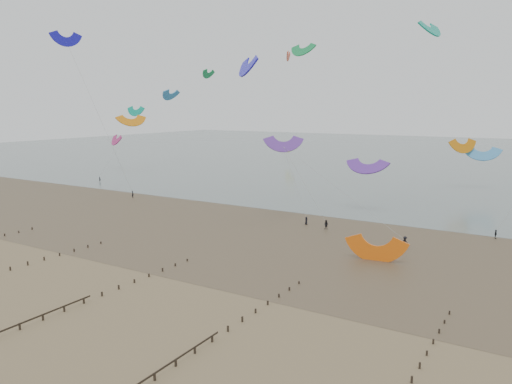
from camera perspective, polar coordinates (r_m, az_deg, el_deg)
ground at (r=67.86m, az=-17.04°, el=-9.67°), size 500.00×500.00×0.00m
sea_and_shore at (r=95.34m, az=-3.12°, el=-3.66°), size 500.00×665.00×0.03m
kitesurfer_lead at (r=125.89m, az=-13.92°, el=-0.25°), size 0.72×0.56×1.76m
kitesurfers at (r=91.88m, az=20.05°, el=-4.22°), size 140.52×24.86×1.90m
grounded_kite at (r=75.04m, az=13.50°, el=-7.63°), size 8.25×6.80×4.17m
kites_airborne at (r=137.66m, az=7.60°, el=8.76°), size 247.18×111.73×39.56m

